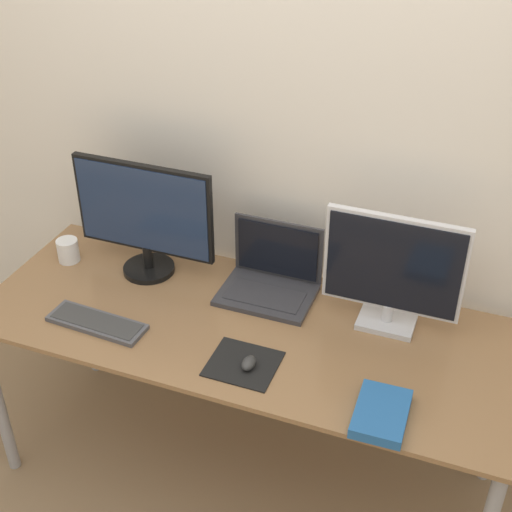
{
  "coord_description": "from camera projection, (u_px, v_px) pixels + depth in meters",
  "views": [
    {
      "loc": [
        0.7,
        -1.38,
        2.23
      ],
      "look_at": [
        0.0,
        0.44,
        0.95
      ],
      "focal_mm": 50.0,
      "sensor_mm": 36.0,
      "label": 1
    }
  ],
  "objects": [
    {
      "name": "mouse",
      "position": [
        249.0,
        363.0,
        2.19
      ],
      "size": [
        0.04,
        0.07,
        0.03
      ],
      "color": "#333333",
      "rests_on": "mousepad"
    },
    {
      "name": "monitor_left",
      "position": [
        144.0,
        217.0,
        2.52
      ],
      "size": [
        0.53,
        0.19,
        0.43
      ],
      "color": "black",
      "rests_on": "desk"
    },
    {
      "name": "book",
      "position": [
        381.0,
        413.0,
        2.02
      ],
      "size": [
        0.15,
        0.22,
        0.03
      ],
      "color": "#235B9E",
      "rests_on": "desk"
    },
    {
      "name": "laptop",
      "position": [
        271.0,
        276.0,
        2.51
      ],
      "size": [
        0.33,
        0.24,
        0.24
      ],
      "color": "#333338",
      "rests_on": "desk"
    },
    {
      "name": "keyboard",
      "position": [
        97.0,
        323.0,
        2.38
      ],
      "size": [
        0.35,
        0.13,
        0.02
      ],
      "color": "#4C4C51",
      "rests_on": "desk"
    },
    {
      "name": "desk",
      "position": [
        246.0,
        343.0,
        2.43
      ],
      "size": [
        1.83,
        0.71,
        0.73
      ],
      "color": "olive",
      "rests_on": "ground_plane"
    },
    {
      "name": "mug",
      "position": [
        68.0,
        250.0,
        2.68
      ],
      "size": [
        0.08,
        0.08,
        0.09
      ],
      "color": "white",
      "rests_on": "desk"
    },
    {
      "name": "monitor_right",
      "position": [
        393.0,
        271.0,
        2.26
      ],
      "size": [
        0.45,
        0.13,
        0.41
      ],
      "color": "silver",
      "rests_on": "desk"
    },
    {
      "name": "mousepad",
      "position": [
        243.0,
        364.0,
        2.22
      ],
      "size": [
        0.21,
        0.19,
        0.0
      ],
      "color": "black",
      "rests_on": "desk"
    },
    {
      "name": "wall_back",
      "position": [
        290.0,
        132.0,
        2.43
      ],
      "size": [
        7.0,
        0.05,
        2.5
      ],
      "color": "silver",
      "rests_on": "ground_plane"
    }
  ]
}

